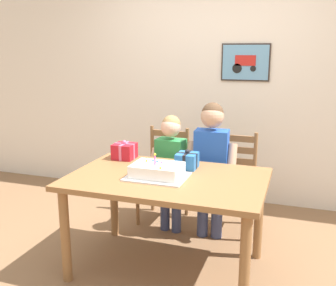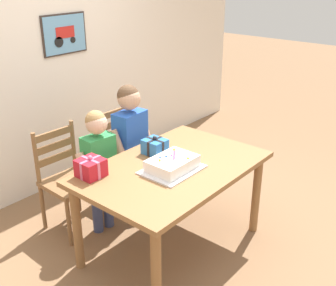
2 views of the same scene
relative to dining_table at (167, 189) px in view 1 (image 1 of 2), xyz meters
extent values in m
plane|color=#846042|center=(0.00, 0.00, -0.66)|extent=(20.00, 20.00, 0.00)
cube|color=silver|center=(0.00, 1.68, 0.64)|extent=(6.40, 0.08, 2.60)
cube|color=#332823|center=(0.32, 1.63, 0.88)|extent=(0.51, 0.02, 0.39)
cube|color=#669EC6|center=(0.32, 1.62, 0.88)|extent=(0.48, 0.01, 0.36)
cube|color=red|center=(0.32, 1.62, 0.90)|extent=(0.22, 0.01, 0.11)
cylinder|color=black|center=(0.23, 1.62, 0.82)|extent=(0.10, 0.01, 0.10)
cylinder|color=black|center=(0.40, 1.62, 0.82)|extent=(0.06, 0.01, 0.06)
cube|color=olive|center=(0.00, 0.00, 0.08)|extent=(1.46, 0.95, 0.04)
cylinder|color=olive|center=(-0.65, -0.40, -0.30)|extent=(0.07, 0.07, 0.72)
cylinder|color=olive|center=(0.65, -0.40, -0.30)|extent=(0.07, 0.07, 0.72)
cylinder|color=olive|center=(-0.65, 0.40, -0.30)|extent=(0.07, 0.07, 0.72)
cylinder|color=olive|center=(0.65, 0.40, -0.30)|extent=(0.07, 0.07, 0.72)
cube|color=silver|center=(-0.06, -0.05, 0.10)|extent=(0.44, 0.34, 0.01)
cube|color=white|center=(-0.06, -0.05, 0.15)|extent=(0.36, 0.26, 0.09)
cylinder|color=#E04C9E|center=(-0.07, -0.07, 0.23)|extent=(0.01, 0.01, 0.07)
sphere|color=yellow|center=(-0.07, -0.07, 0.28)|extent=(0.02, 0.02, 0.02)
sphere|color=purple|center=(-0.04, -0.02, 0.20)|extent=(0.01, 0.01, 0.01)
sphere|color=blue|center=(-0.08, 0.00, 0.20)|extent=(0.02, 0.02, 0.02)
sphere|color=blue|center=(-0.12, 0.02, 0.20)|extent=(0.01, 0.01, 0.01)
sphere|color=yellow|center=(0.00, -0.15, 0.20)|extent=(0.02, 0.02, 0.02)
sphere|color=yellow|center=(-0.16, -0.01, 0.20)|extent=(0.02, 0.02, 0.02)
cube|color=red|center=(-0.51, 0.35, 0.16)|extent=(0.18, 0.18, 0.13)
cube|color=#DB668E|center=(-0.51, 0.35, 0.16)|extent=(0.18, 0.02, 0.14)
cube|color=#DB668E|center=(-0.51, 0.35, 0.16)|extent=(0.02, 0.18, 0.14)
sphere|color=#DB668E|center=(-0.51, 0.35, 0.24)|extent=(0.04, 0.04, 0.04)
cube|color=#286BB7|center=(0.08, 0.25, 0.16)|extent=(0.16, 0.17, 0.12)
cube|color=black|center=(0.08, 0.25, 0.16)|extent=(0.16, 0.02, 0.13)
cube|color=black|center=(0.08, 0.25, 0.16)|extent=(0.02, 0.18, 0.13)
sphere|color=black|center=(0.08, 0.25, 0.23)|extent=(0.04, 0.04, 0.04)
cube|color=brown|center=(-0.34, 0.85, -0.21)|extent=(0.43, 0.43, 0.04)
cylinder|color=brown|center=(-0.15, 0.66, -0.45)|extent=(0.04, 0.04, 0.43)
cylinder|color=brown|center=(-0.53, 0.67, -0.45)|extent=(0.04, 0.04, 0.43)
cylinder|color=brown|center=(-0.14, 1.04, -0.45)|extent=(0.04, 0.04, 0.43)
cylinder|color=brown|center=(-0.52, 1.05, -0.45)|extent=(0.04, 0.04, 0.43)
cylinder|color=brown|center=(-0.14, 1.04, 0.03)|extent=(0.04, 0.04, 0.45)
cylinder|color=brown|center=(-0.52, 1.05, 0.03)|extent=(0.04, 0.04, 0.45)
cube|color=brown|center=(-0.33, 1.04, -0.03)|extent=(0.36, 0.03, 0.06)
cube|color=brown|center=(-0.33, 1.04, 0.08)|extent=(0.36, 0.03, 0.06)
cube|color=brown|center=(-0.33, 1.04, 0.19)|extent=(0.36, 0.03, 0.06)
cube|color=brown|center=(0.34, 0.85, -0.21)|extent=(0.43, 0.43, 0.04)
cylinder|color=brown|center=(0.52, 0.66, -0.45)|extent=(0.04, 0.04, 0.43)
cylinder|color=brown|center=(0.14, 0.66, -0.45)|extent=(0.04, 0.04, 0.43)
cylinder|color=brown|center=(0.53, 1.04, -0.45)|extent=(0.04, 0.04, 0.43)
cylinder|color=brown|center=(0.15, 1.04, -0.45)|extent=(0.04, 0.04, 0.43)
cylinder|color=brown|center=(0.53, 1.04, 0.03)|extent=(0.04, 0.04, 0.45)
cylinder|color=brown|center=(0.15, 1.04, 0.03)|extent=(0.04, 0.04, 0.45)
cube|color=brown|center=(0.34, 1.04, -0.03)|extent=(0.36, 0.03, 0.06)
cube|color=brown|center=(0.34, 1.04, 0.08)|extent=(0.36, 0.03, 0.06)
cube|color=brown|center=(0.34, 1.04, 0.19)|extent=(0.36, 0.03, 0.06)
cylinder|color=#38426B|center=(0.26, 0.65, -0.43)|extent=(0.10, 0.10, 0.47)
cylinder|color=#38426B|center=(0.13, 0.64, -0.43)|extent=(0.10, 0.10, 0.47)
cube|color=blue|center=(0.19, 0.64, 0.07)|extent=(0.30, 0.19, 0.53)
cylinder|color=tan|center=(0.38, 0.62, 0.05)|extent=(0.09, 0.22, 0.36)
cylinder|color=tan|center=(0.01, 0.60, 0.05)|extent=(0.09, 0.22, 0.36)
sphere|color=tan|center=(0.19, 0.64, 0.46)|extent=(0.20, 0.20, 0.20)
sphere|color=brown|center=(0.19, 0.65, 0.48)|extent=(0.19, 0.19, 0.19)
cylinder|color=#38426B|center=(-0.13, 0.64, -0.45)|extent=(0.09, 0.09, 0.42)
cylinder|color=#38426B|center=(-0.24, 0.65, -0.45)|extent=(0.09, 0.09, 0.42)
cube|color=#2D934C|center=(-0.18, 0.64, -0.01)|extent=(0.27, 0.18, 0.48)
cylinder|color=#E0B293|center=(-0.02, 0.60, -0.02)|extent=(0.09, 0.20, 0.32)
cylinder|color=#E0B293|center=(-0.35, 0.63, -0.02)|extent=(0.09, 0.20, 0.32)
sphere|color=#E0B293|center=(-0.18, 0.64, 0.34)|extent=(0.18, 0.18, 0.18)
sphere|color=#A87F4C|center=(-0.18, 0.65, 0.36)|extent=(0.17, 0.17, 0.17)
camera|label=1|loc=(0.91, -2.67, 1.02)|focal=42.42mm
camera|label=2|loc=(-2.23, -1.82, 1.54)|focal=44.83mm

